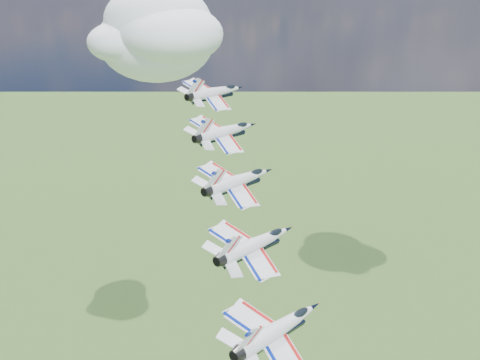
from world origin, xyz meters
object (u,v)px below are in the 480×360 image
Objects in this scene: jet_3 at (257,243)px; jet_1 at (227,131)px; jet_2 at (240,180)px; jet_4 at (280,328)px; jet_0 at (216,92)px.

jet_1 is at bearing 142.87° from jet_3.
jet_2 is 1.00× the size of jet_4.
jet_0 is 1.00× the size of jet_3.
jet_1 is 36.61m from jet_4.
jet_0 is 24.41m from jet_2.
jet_1 is (8.45, -8.05, -3.57)m from jet_0.
jet_0 reaches higher than jet_2.
jet_1 reaches higher than jet_4.
jet_2 is 12.20m from jet_3.
jet_1 is 1.00× the size of jet_3.
jet_1 is 24.41m from jet_3.
jet_3 is at bearing -37.13° from jet_1.
jet_3 reaches higher than jet_4.
jet_1 is 1.00× the size of jet_2.
jet_0 is 12.20m from jet_1.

